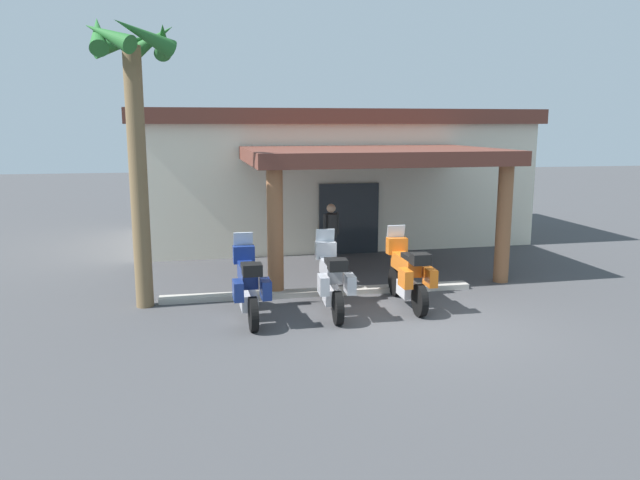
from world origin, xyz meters
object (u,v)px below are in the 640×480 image
motel_building (327,173)px  motorcycle_orange (408,274)px  pedestrian (331,231)px  motorcycle_silver (332,280)px  palm_tree_roadside (134,101)px  motorcycle_blue (248,285)px

motel_building → motorcycle_orange: size_ratio=5.75×
motorcycle_orange → pedestrian: 3.71m
pedestrian → motorcycle_silver: bearing=138.4°
motel_building → motorcycle_silver: size_ratio=5.75×
motel_building → palm_tree_roadside: palm_tree_roadside is taller
motorcycle_orange → motorcycle_silver: bearing=96.2°
motorcycle_silver → palm_tree_roadside: 5.34m
motorcycle_silver → motel_building: bearing=-8.5°
motel_building → palm_tree_roadside: size_ratio=2.11×
motorcycle_silver → pedestrian: (0.76, 3.79, 0.32)m
motorcycle_orange → pedestrian: pedestrian is taller
motorcycle_silver → pedestrian: pedestrian is taller
palm_tree_roadside → motorcycle_orange: bearing=-10.0°
motel_building → motorcycle_orange: (0.11, -8.28, -1.47)m
pedestrian → palm_tree_roadside: size_ratio=0.29×
motorcycle_silver → pedestrian: 3.88m
motel_building → palm_tree_roadside: (-5.38, -7.32, 2.09)m
pedestrian → motorcycle_orange: bearing=164.4°
motel_building → pedestrian: bearing=-101.9°
motorcycle_blue → palm_tree_roadside: 4.33m
motorcycle_orange → motorcycle_blue: bearing=94.4°
motorcycle_blue → pedestrian: size_ratio=1.26×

